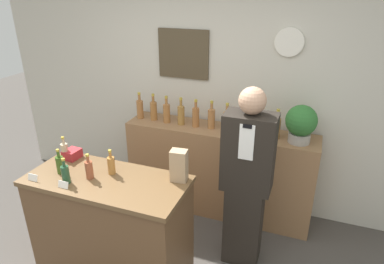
{
  "coord_description": "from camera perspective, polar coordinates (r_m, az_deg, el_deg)",
  "views": [
    {
      "loc": [
        1.06,
        -1.43,
        2.4
      ],
      "look_at": [
        0.09,
        1.14,
        1.19
      ],
      "focal_mm": 32.0,
      "sensor_mm": 36.0,
      "label": 1
    }
  ],
  "objects": [
    {
      "name": "shelf_bottle_9",
      "position": [
        3.41,
        13.9,
        0.75
      ],
      "size": [
        0.07,
        0.07,
        0.3
      ],
      "color": "#9F6C37",
      "rests_on": "back_shelf"
    },
    {
      "name": "back_shelf",
      "position": [
        3.79,
        4.41,
        -6.47
      ],
      "size": [
        2.02,
        0.41,
        1.0
      ],
      "color": "#8E6642",
      "rests_on": "ground_plane"
    },
    {
      "name": "counter_bottle_0",
      "position": [
        3.24,
        -20.45,
        -2.96
      ],
      "size": [
        0.06,
        0.06,
        0.22
      ],
      "color": "tan",
      "rests_on": "display_counter"
    },
    {
      "name": "back_wall",
      "position": [
        3.74,
        3.33,
        7.41
      ],
      "size": [
        5.2,
        0.09,
        2.7
      ],
      "color": "beige",
      "rests_on": "ground_plane"
    },
    {
      "name": "shelf_bottle_8",
      "position": [
        3.44,
        11.19,
        1.22
      ],
      "size": [
        0.07,
        0.07,
        0.3
      ],
      "color": "olive",
      "rests_on": "back_shelf"
    },
    {
      "name": "shelf_bottle_2",
      "position": [
        3.7,
        -4.25,
        3.24
      ],
      "size": [
        0.07,
        0.07,
        0.3
      ],
      "color": "#A06736",
      "rests_on": "back_shelf"
    },
    {
      "name": "shelf_bottle_1",
      "position": [
        3.79,
        -6.42,
        3.64
      ],
      "size": [
        0.07,
        0.07,
        0.3
      ],
      "color": "#9C6533",
      "rests_on": "back_shelf"
    },
    {
      "name": "shelf_bottle_0",
      "position": [
        3.86,
        -8.67,
        3.89
      ],
      "size": [
        0.07,
        0.07,
        0.3
      ],
      "color": "#9F6636",
      "rests_on": "back_shelf"
    },
    {
      "name": "price_card_left",
      "position": [
        3.03,
        -25.01,
        -6.9
      ],
      "size": [
        0.09,
        0.02,
        0.06
      ],
      "color": "white",
      "rests_on": "display_counter"
    },
    {
      "name": "price_card_right",
      "position": [
        2.84,
        -20.67,
        -8.22
      ],
      "size": [
        0.09,
        0.02,
        0.06
      ],
      "color": "white",
      "rests_on": "display_counter"
    },
    {
      "name": "gift_box",
      "position": [
        3.26,
        -19.34,
        -3.49
      ],
      "size": [
        0.13,
        0.15,
        0.08
      ],
      "color": "maroon",
      "rests_on": "display_counter"
    },
    {
      "name": "display_counter",
      "position": [
        3.13,
        -13.26,
        -14.97
      ],
      "size": [
        1.33,
        0.6,
        0.94
      ],
      "color": "brown",
      "rests_on": "ground_plane"
    },
    {
      "name": "shelf_bottle_5",
      "position": [
        3.55,
        3.25,
        2.35
      ],
      "size": [
        0.07,
        0.07,
        0.3
      ],
      "color": "#A26A3B",
      "rests_on": "back_shelf"
    },
    {
      "name": "potted_plant",
      "position": [
        3.35,
        17.72,
        1.46
      ],
      "size": [
        0.29,
        0.29,
        0.37
      ],
      "color": "#9E998E",
      "rests_on": "back_shelf"
    },
    {
      "name": "counter_bottle_2",
      "position": [
        2.87,
        -20.34,
        -6.56
      ],
      "size": [
        0.06,
        0.06,
        0.22
      ],
      "color": "#24482D",
      "rests_on": "display_counter"
    },
    {
      "name": "counter_bottle_1",
      "position": [
        3.03,
        -21.15,
        -5.01
      ],
      "size": [
        0.06,
        0.06,
        0.22
      ],
      "color": "#37551D",
      "rests_on": "display_counter"
    },
    {
      "name": "shelf_bottle_4",
      "position": [
        3.58,
        0.63,
        2.6
      ],
      "size": [
        0.07,
        0.07,
        0.3
      ],
      "color": "#9F6335",
      "rests_on": "back_shelf"
    },
    {
      "name": "shopkeeper",
      "position": [
        2.99,
        9.06,
        -8.17
      ],
      "size": [
        0.42,
        0.27,
        1.67
      ],
      "color": "black",
      "rests_on": "ground_plane"
    },
    {
      "name": "paper_bag",
      "position": [
        2.71,
        -2.19,
        -5.61
      ],
      "size": [
        0.14,
        0.11,
        0.26
      ],
      "color": "tan",
      "rests_on": "display_counter"
    },
    {
      "name": "counter_bottle_4",
      "position": [
        2.89,
        -13.31,
        -5.34
      ],
      "size": [
        0.06,
        0.06,
        0.22
      ],
      "color": "#A56D32",
      "rests_on": "display_counter"
    },
    {
      "name": "shelf_bottle_3",
      "position": [
        3.64,
        -1.84,
        2.94
      ],
      "size": [
        0.07,
        0.07,
        0.3
      ],
      "color": "olive",
      "rests_on": "back_shelf"
    },
    {
      "name": "counter_bottle_3",
      "position": [
        2.87,
        -16.78,
        -5.97
      ],
      "size": [
        0.06,
        0.06,
        0.22
      ],
      "color": "brown",
      "rests_on": "display_counter"
    },
    {
      "name": "shelf_bottle_7",
      "position": [
        3.47,
        8.5,
        1.62
      ],
      "size": [
        0.07,
        0.07,
        0.3
      ],
      "color": "olive",
      "rests_on": "back_shelf"
    },
    {
      "name": "shelf_bottle_6",
      "position": [
        3.49,
        5.79,
        1.92
      ],
      "size": [
        0.07,
        0.07,
        0.3
      ],
      "color": "#A36E3C",
      "rests_on": "back_shelf"
    }
  ]
}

